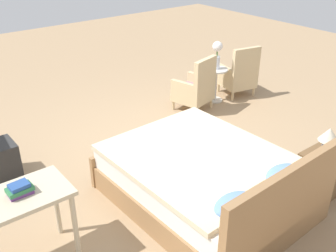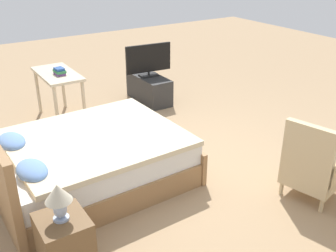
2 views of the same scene
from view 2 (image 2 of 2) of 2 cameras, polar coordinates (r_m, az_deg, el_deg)
The scene contains 9 objects.
ground_plane at distance 5.08m, azimuth 1.18°, elevation -5.16°, with size 16.00×16.00×0.00m, color #A38460.
bed at distance 4.60m, azimuth -11.73°, elevation -4.92°, with size 1.71×2.17×0.96m.
armchair_by_window_right at distance 4.51m, azimuth 20.17°, elevation -5.58°, with size 0.66×0.66×0.92m.
nightstand at distance 3.55m, azimuth -14.71°, elevation -16.23°, with size 0.44×0.41×0.52m.
table_lamp at distance 3.26m, azimuth -15.63°, elevation -9.91°, with size 0.22×0.22×0.33m.
tv_stand at distance 6.96m, azimuth -2.77°, elevation 5.47°, with size 0.96×0.40×0.46m.
tv_flatscreen at distance 6.81m, azimuth -2.86°, elevation 9.58°, with size 0.23×0.82×0.55m.
vanity_desk at distance 6.28m, azimuth -15.69°, elevation 6.45°, with size 1.04×0.52×0.77m.
book_stack at distance 6.13m, azimuth -15.48°, elevation 7.65°, with size 0.22×0.15×0.10m.
Camera 2 is at (-3.64, 2.46, 2.55)m, focal length 42.00 mm.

